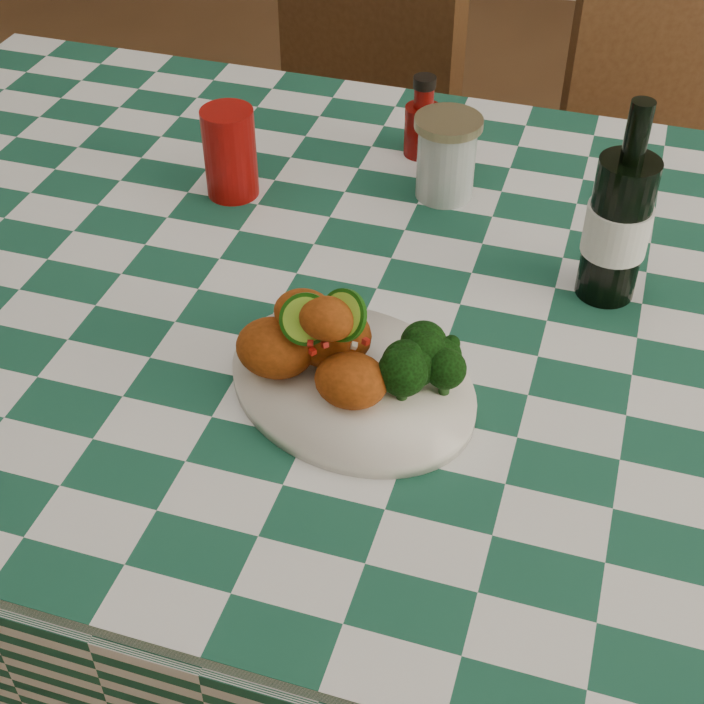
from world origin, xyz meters
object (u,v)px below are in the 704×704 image
(dining_table, at_px, (372,501))
(red_tumbler, at_px, (230,153))
(mason_jar, at_px, (446,157))
(wooden_chair_right, at_px, (697,220))
(ketchup_bottle, at_px, (423,116))
(wooden_chair_left, at_px, (299,157))
(beer_bottle, at_px, (622,204))
(fried_chicken_pile, at_px, (331,338))
(plate, at_px, (352,385))

(dining_table, xyz_separation_m, red_tumbler, (-0.25, 0.15, 0.45))
(mason_jar, bearing_deg, wooden_chair_right, 54.09)
(ketchup_bottle, relative_size, wooden_chair_left, 0.12)
(beer_bottle, bearing_deg, fried_chicken_pile, -135.55)
(dining_table, distance_m, ketchup_bottle, 0.56)
(fried_chicken_pile, xyz_separation_m, ketchup_bottle, (-0.03, 0.51, -0.01))
(plate, bearing_deg, fried_chicken_pile, 180.00)
(mason_jar, bearing_deg, wooden_chair_left, 128.58)
(fried_chicken_pile, bearing_deg, beer_bottle, 44.45)
(dining_table, bearing_deg, fried_chicken_pile, -89.37)
(fried_chicken_pile, bearing_deg, dining_table, 90.63)
(dining_table, distance_m, plate, 0.44)
(plate, height_order, ketchup_bottle, ketchup_bottle)
(plate, bearing_deg, beer_bottle, 47.07)
(ketchup_bottle, bearing_deg, beer_bottle, -41.07)
(dining_table, distance_m, wooden_chair_right, 0.86)
(fried_chicken_pile, relative_size, ketchup_bottle, 1.34)
(plate, xyz_separation_m, wooden_chair_left, (-0.40, 0.91, -0.30))
(red_tumbler, height_order, ketchup_bottle, red_tumbler)
(dining_table, relative_size, wooden_chair_left, 1.66)
(red_tumbler, height_order, beer_bottle, beer_bottle)
(dining_table, bearing_deg, ketchup_bottle, 94.96)
(fried_chicken_pile, xyz_separation_m, wooden_chair_right, (0.41, 0.93, -0.37))
(wooden_chair_right, bearing_deg, mason_jar, -148.67)
(ketchup_bottle, distance_m, wooden_chair_right, 0.71)
(dining_table, relative_size, mason_jar, 14.56)
(dining_table, height_order, plate, plate)
(mason_jar, xyz_separation_m, wooden_chair_right, (0.38, 0.52, -0.36))
(mason_jar, xyz_separation_m, beer_bottle, (0.23, -0.15, 0.07))
(wooden_chair_right, bearing_deg, ketchup_bottle, -158.44)
(ketchup_bottle, bearing_deg, plate, -84.03)
(ketchup_bottle, xyz_separation_m, beer_bottle, (0.29, -0.25, 0.06))
(beer_bottle, bearing_deg, red_tumbler, 171.82)
(dining_table, height_order, wooden_chair_right, wooden_chair_right)
(plate, xyz_separation_m, red_tumbler, (-0.27, 0.33, 0.05))
(mason_jar, relative_size, beer_bottle, 0.46)
(wooden_chair_left, distance_m, wooden_chair_right, 0.78)
(plate, height_order, red_tumbler, red_tumbler)
(dining_table, distance_m, wooden_chair_left, 0.83)
(plate, distance_m, wooden_chair_right, 1.06)
(fried_chicken_pile, distance_m, mason_jar, 0.41)
(red_tumbler, xyz_separation_m, ketchup_bottle, (0.22, 0.18, -0.00))
(ketchup_bottle, distance_m, mason_jar, 0.11)
(beer_bottle, height_order, wooden_chair_left, beer_bottle)
(mason_jar, height_order, wooden_chair_left, wooden_chair_left)
(plate, bearing_deg, ketchup_bottle, 95.97)
(plate, bearing_deg, red_tumbler, 129.68)
(wooden_chair_left, bearing_deg, dining_table, -38.98)
(dining_table, bearing_deg, wooden_chair_right, 61.56)
(red_tumbler, xyz_separation_m, mason_jar, (0.28, 0.08, -0.00))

